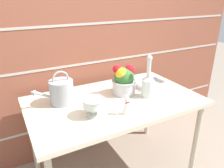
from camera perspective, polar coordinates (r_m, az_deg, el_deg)
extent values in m
cube|color=brown|center=(2.09, -6.27, 10.55)|extent=(3.60, 0.08, 2.20)
cube|color=#B7B2A8|center=(2.33, -5.08, -8.26)|extent=(3.53, 0.00, 0.02)
cube|color=#B7B2A8|center=(2.09, -5.63, 5.52)|extent=(3.53, 0.00, 0.02)
cube|color=#B7B2A8|center=(2.02, -6.02, 15.34)|extent=(3.53, 0.00, 0.02)
cube|color=beige|center=(1.77, 0.62, -4.57)|extent=(1.37, 0.81, 0.04)
cylinder|color=beige|center=(2.09, 21.04, -13.44)|extent=(0.04, 0.04, 0.70)
cylinder|color=beige|center=(2.09, -19.89, -13.27)|extent=(0.04, 0.04, 0.70)
cylinder|color=beige|center=(2.50, 9.39, -5.84)|extent=(0.04, 0.04, 0.70)
cylinder|color=#9EA3A8|center=(1.71, -13.01, -2.04)|extent=(0.18, 0.18, 0.18)
cylinder|color=#9EA3A8|center=(1.68, -17.73, -2.67)|extent=(0.14, 0.02, 0.09)
cone|color=#9EA3A8|center=(1.66, -20.12, -2.07)|extent=(0.05, 0.05, 0.06)
torus|color=#9EA3A8|center=(1.67, -13.32, 1.28)|extent=(0.13, 0.01, 0.13)
cylinder|color=silver|center=(1.55, -4.76, -7.91)|extent=(0.10, 0.10, 0.01)
cylinder|color=silver|center=(1.53, -4.80, -6.80)|extent=(0.04, 0.04, 0.06)
sphere|color=silver|center=(1.53, -4.80, -6.71)|extent=(0.04, 0.04, 0.04)
cylinder|color=silver|center=(1.50, -4.87, -4.93)|extent=(0.15, 0.15, 0.06)
torus|color=silver|center=(1.49, -4.90, -3.97)|extent=(0.16, 0.16, 0.01)
cylinder|color=#BCBCC1|center=(1.85, 3.14, -0.82)|extent=(0.20, 0.20, 0.11)
torus|color=#BCBCC1|center=(1.83, 3.18, 0.81)|extent=(0.21, 0.21, 0.01)
sphere|color=#387033|center=(1.82, 3.20, 1.68)|extent=(0.17, 0.17, 0.17)
sphere|color=yellow|center=(1.78, 2.44, 2.73)|extent=(0.10, 0.10, 0.10)
sphere|color=red|center=(1.78, 1.35, 3.86)|extent=(0.07, 0.07, 0.07)
sphere|color=red|center=(1.81, 4.66, 3.78)|extent=(0.08, 0.08, 0.08)
cylinder|color=silver|center=(1.81, 9.26, -1.06)|extent=(0.10, 0.10, 0.14)
cone|color=silver|center=(1.78, 9.44, 1.61)|extent=(0.10, 0.10, 0.04)
cylinder|color=silver|center=(1.75, 9.61, 4.16)|extent=(0.03, 0.03, 0.13)
sphere|color=silver|center=(1.73, 9.78, 6.70)|extent=(0.05, 0.05, 0.05)
cone|color=white|center=(1.54, 3.69, -6.24)|extent=(0.06, 0.06, 0.10)
cylinder|color=white|center=(1.51, 3.75, -4.04)|extent=(0.03, 0.03, 0.03)
sphere|color=white|center=(1.50, 3.77, -3.46)|extent=(0.03, 0.03, 0.03)
cube|color=red|center=(1.51, 4.03, -4.93)|extent=(0.03, 0.01, 0.01)
cube|color=#B7B7BC|center=(2.05, 9.72, -0.30)|extent=(0.26, 0.17, 0.01)
cube|color=#B7B7BC|center=(1.98, 11.23, -0.70)|extent=(0.26, 0.01, 0.04)
cube|color=#B7B7BC|center=(2.11, 8.36, 0.89)|extent=(0.26, 0.01, 0.04)
cube|color=#B7B7BC|center=(1.97, 6.71, -0.57)|extent=(0.01, 0.17, 0.04)
cube|color=#B7B7BC|center=(2.12, 12.57, 0.75)|extent=(0.01, 0.17, 0.04)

